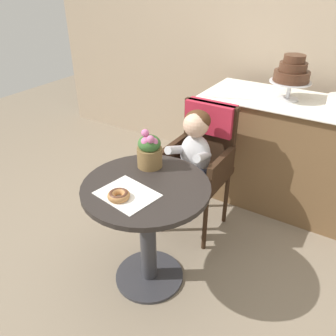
# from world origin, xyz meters

# --- Properties ---
(ground_plane) EXTENTS (8.00, 8.00, 0.00)m
(ground_plane) POSITION_xyz_m (0.00, 0.00, 0.00)
(ground_plane) COLOR gray
(back_wall) EXTENTS (4.80, 0.10, 2.70)m
(back_wall) POSITION_xyz_m (0.00, 1.85, 1.35)
(back_wall) COLOR tan
(back_wall) RESTS_ON ground
(cafe_table) EXTENTS (0.72, 0.72, 0.72)m
(cafe_table) POSITION_xyz_m (0.00, 0.00, 0.51)
(cafe_table) COLOR #282321
(cafe_table) RESTS_ON ground
(wicker_chair) EXTENTS (0.42, 0.45, 0.95)m
(wicker_chair) POSITION_xyz_m (-0.00, 0.70, 0.64)
(wicker_chair) COLOR #332114
(wicker_chair) RESTS_ON ground
(seated_child) EXTENTS (0.27, 0.32, 0.73)m
(seated_child) POSITION_xyz_m (-0.00, 0.55, 0.68)
(seated_child) COLOR silver
(seated_child) RESTS_ON ground
(paper_napkin) EXTENTS (0.33, 0.29, 0.00)m
(paper_napkin) POSITION_xyz_m (-0.03, -0.13, 0.72)
(paper_napkin) COLOR white
(paper_napkin) RESTS_ON cafe_table
(donut_front) EXTENTS (0.12, 0.12, 0.04)m
(donut_front) POSITION_xyz_m (-0.04, -0.18, 0.74)
(donut_front) COLOR #AD7542
(donut_front) RESTS_ON cafe_table
(flower_vase) EXTENTS (0.15, 0.15, 0.24)m
(flower_vase) POSITION_xyz_m (-0.10, 0.19, 0.83)
(flower_vase) COLOR brown
(flower_vase) RESTS_ON cafe_table
(display_counter) EXTENTS (1.56, 0.62, 0.90)m
(display_counter) POSITION_xyz_m (0.55, 1.30, 0.45)
(display_counter) COLOR brown
(display_counter) RESTS_ON ground
(tiered_cake_stand) EXTENTS (0.30, 0.30, 0.33)m
(tiered_cake_stand) POSITION_xyz_m (0.39, 1.30, 1.10)
(tiered_cake_stand) COLOR silver
(tiered_cake_stand) RESTS_ON display_counter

